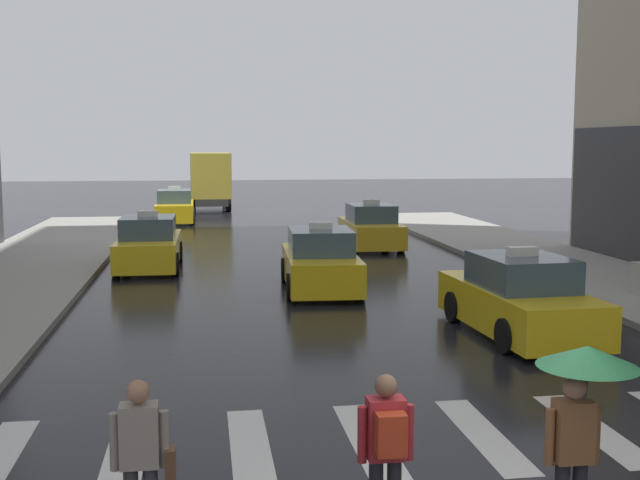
# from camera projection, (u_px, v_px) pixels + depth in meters

# --- Properties ---
(crosswalk_markings) EXTENTS (11.30, 2.80, 0.01)m
(crosswalk_markings) POSITION_uv_depth(u_px,v_px,m) (427.00, 437.00, 10.41)
(crosswalk_markings) COLOR silver
(crosswalk_markings) RESTS_ON ground
(taxi_lead) EXTENTS (2.09, 4.61, 1.80)m
(taxi_lead) POSITION_uv_depth(u_px,v_px,m) (519.00, 299.00, 15.96)
(taxi_lead) COLOR yellow
(taxi_lead) RESTS_ON ground
(taxi_second) EXTENTS (2.09, 4.62, 1.80)m
(taxi_second) POSITION_uv_depth(u_px,v_px,m) (320.00, 262.00, 20.95)
(taxi_second) COLOR yellow
(taxi_second) RESTS_ON ground
(taxi_third) EXTENTS (1.96, 4.56, 1.80)m
(taxi_third) POSITION_uv_depth(u_px,v_px,m) (149.00, 245.00, 24.53)
(taxi_third) COLOR yellow
(taxi_third) RESTS_ON ground
(taxi_fourth) EXTENTS (1.99, 4.57, 1.80)m
(taxi_fourth) POSITION_uv_depth(u_px,v_px,m) (371.00, 228.00, 29.58)
(taxi_fourth) COLOR gold
(taxi_fourth) RESTS_ON ground
(taxi_fifth) EXTENTS (1.95, 4.55, 1.80)m
(taxi_fifth) POSITION_uv_depth(u_px,v_px,m) (175.00, 208.00, 39.08)
(taxi_fifth) COLOR yellow
(taxi_fifth) RESTS_ON ground
(box_truck) EXTENTS (2.40, 7.58, 3.35)m
(box_truck) POSITION_uv_depth(u_px,v_px,m) (210.00, 178.00, 46.49)
(box_truck) COLOR #2D2D2D
(box_truck) RESTS_ON ground
(pedestrian_with_umbrella) EXTENTS (0.96, 0.96, 1.94)m
(pedestrian_with_umbrella) POSITION_uv_depth(u_px,v_px,m) (582.00, 390.00, 7.49)
(pedestrian_with_umbrella) COLOR black
(pedestrian_with_umbrella) RESTS_ON ground
(pedestrian_with_backpack) EXTENTS (0.55, 0.43, 1.65)m
(pedestrian_with_backpack) POSITION_uv_depth(u_px,v_px,m) (386.00, 445.00, 7.57)
(pedestrian_with_backpack) COLOR black
(pedestrian_with_backpack) RESTS_ON ground
(pedestrian_with_handbag) EXTENTS (0.60, 0.24, 1.65)m
(pedestrian_with_handbag) POSITION_uv_depth(u_px,v_px,m) (141.00, 454.00, 7.43)
(pedestrian_with_handbag) COLOR #333338
(pedestrian_with_handbag) RESTS_ON ground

